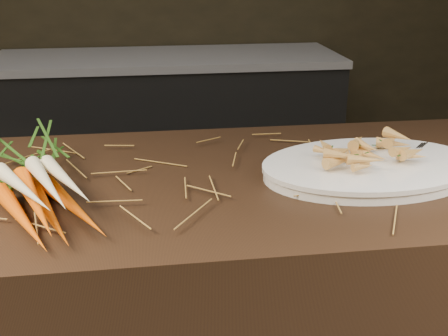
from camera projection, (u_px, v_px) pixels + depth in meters
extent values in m
cube|color=black|center=(170.00, 134.00, 3.13)|extent=(1.80, 0.60, 0.80)
cube|color=#99999E|center=(168.00, 59.00, 2.97)|extent=(1.82, 0.62, 0.04)
cone|color=#D74502|center=(22.00, 218.00, 0.99)|extent=(0.16, 0.27, 0.04)
cone|color=#D74502|center=(48.00, 213.00, 1.01)|extent=(0.14, 0.28, 0.04)
cone|color=#D74502|center=(73.00, 207.00, 1.03)|extent=(0.17, 0.27, 0.04)
cone|color=#D74502|center=(35.00, 202.00, 0.98)|extent=(0.13, 0.28, 0.04)
cone|color=beige|center=(23.00, 188.00, 0.98)|extent=(0.16, 0.25, 0.04)
cone|color=beige|center=(48.00, 184.00, 0.99)|extent=(0.12, 0.26, 0.04)
cone|color=beige|center=(66.00, 180.00, 1.02)|extent=(0.13, 0.26, 0.05)
ellipsoid|color=#437021|center=(17.00, 156.00, 1.19)|extent=(0.25, 0.29, 0.09)
cube|color=silver|center=(444.00, 160.00, 1.23)|extent=(0.13, 0.14, 0.00)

